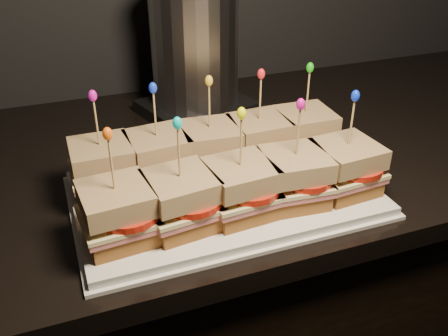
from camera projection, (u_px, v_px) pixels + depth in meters
name	position (u px, v px, depth m)	size (l,w,h in m)	color
cabinet	(334.00, 295.00, 1.25)	(2.41, 0.63, 0.88)	black
granite_slab	(359.00, 130.00, 1.02)	(2.45, 0.67, 0.03)	black
platter	(224.00, 194.00, 0.76)	(0.44, 0.27, 0.02)	white
platter_rim	(224.00, 197.00, 0.76)	(0.45, 0.28, 0.01)	white
sandwich_0_bread_bot	(105.00, 182.00, 0.75)	(0.08, 0.08, 0.02)	#5C3214
sandwich_0_ham	(104.00, 173.00, 0.74)	(0.09, 0.09, 0.01)	#CD6365
sandwich_0_cheese	(103.00, 169.00, 0.74)	(0.09, 0.09, 0.01)	#F4E79C
sandwich_0_tomato	(111.00, 165.00, 0.73)	(0.08, 0.08, 0.01)	red
sandwich_0_bread_top	(101.00, 154.00, 0.72)	(0.09, 0.09, 0.03)	#643412
sandwich_0_pick	(97.00, 126.00, 0.70)	(0.00, 0.00, 0.09)	tan
sandwich_0_frill	(93.00, 96.00, 0.68)	(0.01, 0.01, 0.02)	#D413A2
sandwich_1_bread_bot	(159.00, 172.00, 0.78)	(0.08, 0.08, 0.02)	#5C3214
sandwich_1_ham	(159.00, 164.00, 0.77)	(0.09, 0.09, 0.01)	#CD6365
sandwich_1_cheese	(158.00, 160.00, 0.76)	(0.09, 0.09, 0.01)	#F4E79C
sandwich_1_tomato	(167.00, 156.00, 0.76)	(0.08, 0.08, 0.01)	red
sandwich_1_bread_top	(157.00, 144.00, 0.75)	(0.09, 0.09, 0.03)	#643412
sandwich_1_pick	(155.00, 117.00, 0.73)	(0.00, 0.00, 0.09)	tan
sandwich_1_frill	(153.00, 88.00, 0.71)	(0.01, 0.01, 0.02)	#1435E5
sandwich_2_bread_bot	(210.00, 163.00, 0.80)	(0.08, 0.08, 0.02)	#5C3214
sandwich_2_ham	(210.00, 155.00, 0.79)	(0.09, 0.09, 0.01)	#CD6365
sandwich_2_cheese	(210.00, 151.00, 0.79)	(0.09, 0.09, 0.01)	#F4E79C
sandwich_2_tomato	(218.00, 147.00, 0.78)	(0.08, 0.08, 0.01)	red
sandwich_2_bread_top	(210.00, 136.00, 0.78)	(0.09, 0.09, 0.03)	#643412
sandwich_2_pick	(209.00, 109.00, 0.75)	(0.00, 0.00, 0.09)	tan
sandwich_2_frill	(209.00, 81.00, 0.73)	(0.01, 0.01, 0.02)	yellow
sandwich_3_bread_bot	(258.00, 154.00, 0.83)	(0.08, 0.08, 0.02)	#5C3214
sandwich_3_ham	(258.00, 146.00, 0.82)	(0.09, 0.09, 0.01)	#CD6365
sandwich_3_cheese	(259.00, 142.00, 0.81)	(0.09, 0.09, 0.01)	#F4E79C
sandwich_3_tomato	(267.00, 138.00, 0.81)	(0.08, 0.08, 0.01)	red
sandwich_3_bread_top	(259.00, 127.00, 0.80)	(0.09, 0.09, 0.03)	#643412
sandwich_3_pick	(260.00, 102.00, 0.78)	(0.00, 0.00, 0.09)	tan
sandwich_3_frill	(261.00, 74.00, 0.76)	(0.01, 0.01, 0.02)	red
sandwich_4_bread_bot	(303.00, 146.00, 0.85)	(0.08, 0.08, 0.02)	#5C3214
sandwich_4_ham	(304.00, 138.00, 0.84)	(0.09, 0.09, 0.01)	#CD6365
sandwich_4_cheese	(304.00, 134.00, 0.84)	(0.09, 0.09, 0.01)	#F4E79C
sandwich_4_tomato	(313.00, 131.00, 0.84)	(0.08, 0.08, 0.01)	red
sandwich_4_bread_top	(305.00, 120.00, 0.83)	(0.09, 0.09, 0.03)	#643412
sandwich_4_pick	(308.00, 94.00, 0.80)	(0.00, 0.00, 0.09)	tan
sandwich_4_frill	(310.00, 68.00, 0.78)	(0.01, 0.01, 0.02)	#1BB312
sandwich_5_bread_bot	(120.00, 230.00, 0.65)	(0.08, 0.08, 0.02)	#5C3214
sandwich_5_ham	(119.00, 220.00, 0.64)	(0.09, 0.09, 0.01)	#CD6365
sandwich_5_cheese	(118.00, 216.00, 0.64)	(0.09, 0.09, 0.01)	#F4E79C
sandwich_5_tomato	(128.00, 212.00, 0.63)	(0.08, 0.08, 0.01)	red
sandwich_5_bread_top	(116.00, 198.00, 0.62)	(0.09, 0.09, 0.03)	#643412
sandwich_5_pick	(112.00, 167.00, 0.60)	(0.00, 0.00, 0.09)	tan
sandwich_5_frill	(108.00, 134.00, 0.58)	(0.01, 0.01, 0.02)	#F05A10
sandwich_6_bread_bot	(182.00, 217.00, 0.67)	(0.08, 0.08, 0.02)	#5C3214
sandwich_6_ham	(182.00, 207.00, 0.66)	(0.09, 0.09, 0.01)	#CD6365
sandwich_6_cheese	(181.00, 203.00, 0.66)	(0.09, 0.09, 0.01)	#F4E79C
sandwich_6_tomato	(191.00, 199.00, 0.66)	(0.08, 0.08, 0.01)	red
sandwich_6_bread_top	(181.00, 186.00, 0.65)	(0.09, 0.09, 0.03)	#643412
sandwich_6_pick	(179.00, 156.00, 0.63)	(0.00, 0.00, 0.09)	tan
sandwich_6_frill	(177.00, 123.00, 0.60)	(0.01, 0.01, 0.02)	#07C3B6
sandwich_7_bread_bot	(240.00, 205.00, 0.70)	(0.08, 0.08, 0.02)	#5C3214
sandwich_7_ham	(240.00, 195.00, 0.69)	(0.09, 0.09, 0.01)	#CD6365
sandwich_7_cheese	(240.00, 191.00, 0.69)	(0.09, 0.09, 0.01)	#F4E79C
sandwich_7_tomato	(250.00, 187.00, 0.68)	(0.08, 0.08, 0.01)	red
sandwich_7_bread_top	(240.00, 174.00, 0.67)	(0.09, 0.09, 0.03)	#643412
sandwich_7_pick	(241.00, 145.00, 0.65)	(0.00, 0.00, 0.09)	tan
sandwich_7_frill	(242.00, 113.00, 0.63)	(0.01, 0.01, 0.02)	#EAF904
sandwich_8_bread_bot	(293.00, 193.00, 0.72)	(0.08, 0.08, 0.02)	#5C3214
sandwich_8_ham	(294.00, 184.00, 0.72)	(0.09, 0.09, 0.01)	#CD6365
sandwich_8_cheese	(294.00, 180.00, 0.71)	(0.09, 0.09, 0.01)	#F4E79C
sandwich_8_tomato	(304.00, 176.00, 0.71)	(0.08, 0.08, 0.01)	red
sandwich_8_bread_top	(296.00, 164.00, 0.70)	(0.09, 0.09, 0.03)	#643412
sandwich_8_pick	(298.00, 135.00, 0.68)	(0.00, 0.00, 0.09)	tan
sandwich_8_frill	(301.00, 104.00, 0.65)	(0.01, 0.01, 0.02)	#CF1092
sandwich_9_bread_bot	(343.00, 183.00, 0.75)	(0.08, 0.08, 0.02)	#5C3214
sandwich_9_ham	(344.00, 174.00, 0.74)	(0.09, 0.09, 0.01)	#CD6365
sandwich_9_cheese	(345.00, 170.00, 0.74)	(0.09, 0.09, 0.01)	#F4E79C
sandwich_9_tomato	(355.00, 166.00, 0.73)	(0.08, 0.08, 0.01)	red
sandwich_9_bread_top	(347.00, 154.00, 0.72)	(0.09, 0.09, 0.03)	#643412
sandwich_9_pick	(351.00, 126.00, 0.70)	(0.00, 0.00, 0.09)	tan
sandwich_9_frill	(355.00, 96.00, 0.68)	(0.01, 0.01, 0.02)	#0C31E0
appliance_base	(197.00, 107.00, 1.04)	(0.21, 0.17, 0.03)	#262628
appliance_body	(195.00, 48.00, 0.98)	(0.17, 0.17, 0.22)	silver
appliance	(195.00, 51.00, 0.98)	(0.21, 0.17, 0.27)	silver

